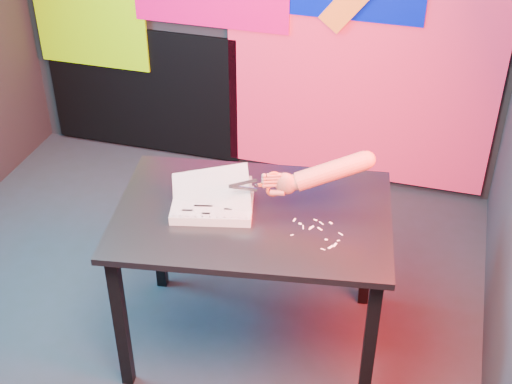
% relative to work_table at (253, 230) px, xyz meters
% --- Properties ---
extents(room, '(3.01, 3.01, 2.71)m').
position_rel_work_table_xyz_m(room, '(-0.43, 0.01, 0.69)').
color(room, '#26252B').
rests_on(room, ground).
extents(backdrop, '(2.88, 0.05, 2.08)m').
position_rel_work_table_xyz_m(backdrop, '(-0.37, 1.48, 0.30)').
color(backdrop, '#F4234A').
rests_on(backdrop, ground).
extents(work_table, '(1.27, 0.95, 0.75)m').
position_rel_work_table_xyz_m(work_table, '(0.00, 0.00, 0.00)').
color(work_table, black).
rests_on(work_table, ground).
extents(printout_stack, '(0.40, 0.32, 0.18)m').
position_rel_work_table_xyz_m(printout_stack, '(-0.17, -0.03, 0.12)').
color(printout_stack, beige).
rests_on(printout_stack, work_table).
extents(scissors, '(0.21, 0.09, 0.12)m').
position_rel_work_table_xyz_m(scissors, '(0.07, 0.03, 0.23)').
color(scissors, '#A8A8AA').
rests_on(scissors, printout_stack).
extents(hand_forearm, '(0.43, 0.20, 0.19)m').
position_rel_work_table_xyz_m(hand_forearm, '(0.27, 0.11, 0.27)').
color(hand_forearm, '#9D6754').
rests_on(hand_forearm, work_table).
extents(paper_clippings, '(0.22, 0.19, 0.00)m').
position_rel_work_table_xyz_m(paper_clippings, '(0.30, -0.06, 0.09)').
color(paper_clippings, white).
rests_on(paper_clippings, work_table).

